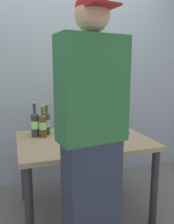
% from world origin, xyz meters
% --- Properties ---
extents(ground_plane, '(8.00, 8.00, 0.00)m').
position_xyz_m(ground_plane, '(0.00, 0.00, 0.00)').
color(ground_plane, slate).
rests_on(ground_plane, ground).
extents(desk, '(1.20, 0.88, 0.75)m').
position_xyz_m(desk, '(0.00, 0.00, 0.65)').
color(desk, '#9E8460').
rests_on(desk, ground).
extents(laptop, '(0.36, 0.34, 0.20)m').
position_xyz_m(laptop, '(0.39, 0.14, 0.80)').
color(laptop, '#B7BABC').
rests_on(laptop, desk).
extents(beer_bottle_dark, '(0.08, 0.08, 0.34)m').
position_xyz_m(beer_bottle_dark, '(-0.43, 0.19, 0.88)').
color(beer_bottle_dark, '#333333').
rests_on(beer_bottle_dark, desk).
extents(beer_bottle_green, '(0.06, 0.06, 0.31)m').
position_xyz_m(beer_bottle_green, '(-0.31, 0.24, 0.87)').
color(beer_bottle_green, '#1E5123').
rests_on(beer_bottle_green, desk).
extents(beer_bottle_amber, '(0.07, 0.07, 0.31)m').
position_xyz_m(beer_bottle_amber, '(-0.36, 0.16, 0.87)').
color(beer_bottle_amber, brown).
rests_on(beer_bottle_amber, desk).
extents(person_figure, '(0.47, 0.34, 1.86)m').
position_xyz_m(person_figure, '(-0.13, -0.63, 0.96)').
color(person_figure, '#2D3347').
rests_on(person_figure, ground).
extents(back_wall, '(6.00, 0.10, 2.60)m').
position_xyz_m(back_wall, '(0.00, 0.81, 1.30)').
color(back_wall, '#99A3AD').
rests_on(back_wall, ground).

